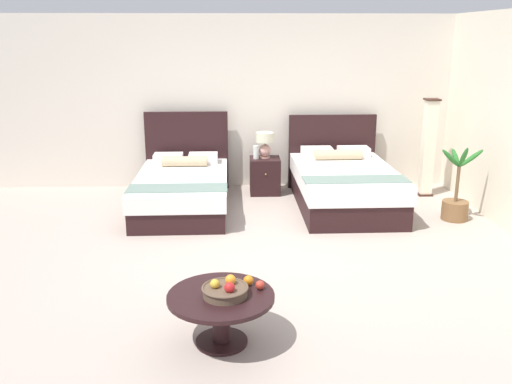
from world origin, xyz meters
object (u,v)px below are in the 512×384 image
object	(u,v)px
bed_near_corner	(344,184)
potted_palm	(456,202)
fruit_bowl	(225,290)
floor_lamp_corner	(428,148)
bed_near_window	(183,188)
table_lamp	(265,142)
vase	(256,152)
coffee_table	(221,307)
nightstand	(265,176)
loose_apple	(260,285)
loose_orange	(248,280)

from	to	relation	value
bed_near_corner	potted_palm	xyz separation A→B (m)	(1.36, -0.65, -0.08)
fruit_bowl	floor_lamp_corner	xyz separation A→B (m)	(2.95, 4.11, 0.26)
bed_near_window	table_lamp	size ratio (longest dim) A/B	5.65
fruit_bowl	bed_near_corner	bearing A→B (deg)	66.03
fruit_bowl	vase	bearing A→B (deg)	84.84
coffee_table	potted_palm	distance (m)	4.19
nightstand	vase	xyz separation A→B (m)	(-0.14, -0.04, 0.37)
loose_apple	floor_lamp_corner	world-z (taller)	floor_lamp_corner
nightstand	floor_lamp_corner	distance (m)	2.47
vase	potted_palm	world-z (taller)	potted_palm
potted_palm	nightstand	bearing A→B (deg)	150.95
vase	bed_near_window	bearing A→B (deg)	-148.53
bed_near_window	nightstand	distance (m)	1.37
floor_lamp_corner	bed_near_window	bearing A→B (deg)	-172.13
floor_lamp_corner	potted_palm	bearing A→B (deg)	-89.46
bed_near_window	vase	size ratio (longest dim) A/B	10.94
vase	floor_lamp_corner	xyz separation A→B (m)	(2.56, -0.14, 0.08)
nightstand	potted_palm	distance (m)	2.79
nightstand	floor_lamp_corner	size ratio (longest dim) A/B	0.38
fruit_bowl	loose_orange	xyz separation A→B (m)	(0.18, 0.18, -0.01)
nightstand	floor_lamp_corner	world-z (taller)	floor_lamp_corner
loose_apple	loose_orange	distance (m)	0.12
coffee_table	potted_palm	bearing A→B (deg)	44.34
table_lamp	loose_apple	distance (m)	4.24
fruit_bowl	floor_lamp_corner	size ratio (longest dim) A/B	0.25
coffee_table	loose_orange	distance (m)	0.31
table_lamp	potted_palm	world-z (taller)	potted_palm
bed_near_corner	table_lamp	world-z (taller)	bed_near_corner
bed_near_corner	nightstand	world-z (taller)	bed_near_corner
bed_near_corner	loose_orange	xyz separation A→B (m)	(-1.42, -3.42, 0.14)
coffee_table	fruit_bowl	distance (m)	0.16
table_lamp	potted_palm	xyz separation A→B (m)	(2.44, -1.37, -0.55)
table_lamp	loose_apple	size ratio (longest dim) A/B	5.37
bed_near_corner	table_lamp	distance (m)	1.38
bed_near_window	fruit_bowl	distance (m)	3.68
bed_near_window	floor_lamp_corner	world-z (taller)	floor_lamp_corner
floor_lamp_corner	loose_orange	bearing A→B (deg)	-125.10
nightstand	vase	size ratio (longest dim) A/B	2.72
bed_near_corner	fruit_bowl	distance (m)	3.94
potted_palm	coffee_table	bearing A→B (deg)	-135.66
loose_apple	loose_orange	bearing A→B (deg)	138.39
loose_apple	table_lamp	bearing A→B (deg)	86.62
fruit_bowl	loose_orange	world-z (taller)	fruit_bowl
bed_near_corner	floor_lamp_corner	bearing A→B (deg)	20.94
loose_apple	bed_near_window	bearing A→B (deg)	104.98
table_lamp	bed_near_window	bearing A→B (deg)	-149.36
bed_near_corner	vase	size ratio (longest dim) A/B	10.92
vase	potted_palm	size ratio (longest dim) A/B	0.20
fruit_bowl	loose_apple	world-z (taller)	fruit_bowl
floor_lamp_corner	bed_near_corner	bearing A→B (deg)	-159.06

